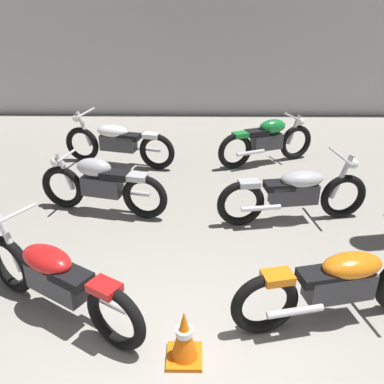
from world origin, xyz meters
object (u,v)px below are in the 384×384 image
Objects in this scene: motorcycle_left_row_2 at (118,142)px; traffic_cone at (184,337)px; motorcycle_right_row_0 at (341,283)px; motorcycle_left_row_1 at (101,184)px; motorcycle_right_row_2 at (267,140)px; motorcycle_left_row_0 at (56,279)px; motorcycle_right_row_1 at (295,192)px.

traffic_cone is at bearing -73.30° from motorcycle_left_row_2.
motorcycle_left_row_2 and motorcycle_right_row_0 have the same top height.
motorcycle_left_row_1 is at bearing -87.30° from motorcycle_left_row_2.
motorcycle_right_row_0 is 1.15× the size of motorcycle_right_row_2.
motorcycle_right_row_0 reaches higher than motorcycle_left_row_1.
motorcycle_left_row_0 is 0.88× the size of motorcycle_right_row_1.
motorcycle_left_row_1 is 3.59× the size of traffic_cone.
motorcycle_right_row_2 is 4.85m from traffic_cone.
motorcycle_left_row_0 and motorcycle_right_row_1 have the same top height.
motorcycle_right_row_2 is at bearing 35.92° from motorcycle_left_row_1.
motorcycle_right_row_2 is (2.68, 4.09, 0.01)m from motorcycle_left_row_0.
motorcycle_left_row_0 and motorcycle_right_row_0 have the same top height.
motorcycle_left_row_0 is at bearing -144.81° from motorcycle_right_row_1.
motorcycle_left_row_1 is at bearing 141.68° from motorcycle_right_row_0.
motorcycle_left_row_2 is 3.94× the size of traffic_cone.
motorcycle_left_row_1 is 3.31m from motorcycle_right_row_2.
motorcycle_right_row_0 is 3.96× the size of traffic_cone.
motorcycle_left_row_1 is 2.99m from traffic_cone.
motorcycle_right_row_0 is (2.85, -4.03, 0.00)m from motorcycle_left_row_2.
motorcycle_left_row_0 is at bearing -89.91° from motorcycle_left_row_1.
motorcycle_right_row_0 is 1.97m from motorcycle_right_row_1.
motorcycle_left_row_0 is 0.89× the size of motorcycle_left_row_2.
motorcycle_right_row_0 is at bearing -88.81° from motorcycle_right_row_2.
motorcycle_left_row_2 is (-0.09, 3.99, 0.00)m from motorcycle_left_row_0.
motorcycle_right_row_1 is at bearing 59.40° from traffic_cone.
motorcycle_right_row_2 is at bearing 2.15° from motorcycle_left_row_2.
motorcycle_left_row_0 is at bearing 156.68° from traffic_cone.
motorcycle_left_row_2 is 0.99× the size of motorcycle_right_row_0.
motorcycle_left_row_1 is 0.91× the size of motorcycle_right_row_0.
motorcycle_right_row_2 is at bearing 91.50° from motorcycle_right_row_1.
motorcycle_right_row_2 is (-0.09, 4.13, 0.01)m from motorcycle_right_row_0.
motorcycle_right_row_2 is (2.68, 1.94, 0.00)m from motorcycle_left_row_1.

